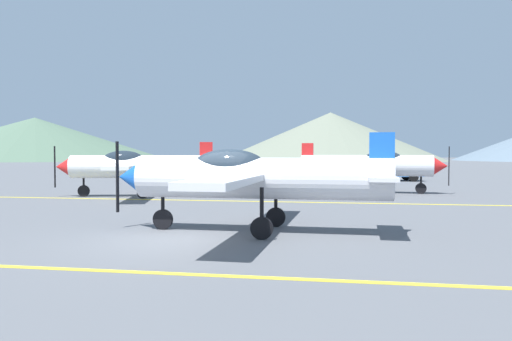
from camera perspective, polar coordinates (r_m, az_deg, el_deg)
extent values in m
plane|color=#54565B|center=(11.71, -7.41, -7.60)|extent=(400.00, 400.00, 0.00)
cube|color=yellow|center=(8.73, -13.93, -10.94)|extent=(80.00, 0.16, 0.01)
cube|color=yellow|center=(20.32, 0.17, -3.48)|extent=(80.00, 0.16, 0.01)
cylinder|color=silver|center=(12.39, 0.67, -0.88)|extent=(6.24, 1.13, 1.01)
cone|color=blue|center=(13.45, -13.85, -0.71)|extent=(0.66, 0.87, 0.86)
cube|color=black|center=(13.61, -15.25, -0.69)|extent=(0.04, 0.11, 1.83)
ellipsoid|color=#1E2833|center=(12.56, -3.02, 0.53)|extent=(1.85, 0.86, 0.82)
cube|color=silver|center=(12.46, -0.98, -0.65)|extent=(1.17, 8.07, 0.15)
cube|color=silver|center=(12.19, 13.89, -0.77)|extent=(0.69, 2.39, 0.09)
cube|color=blue|center=(12.18, 13.91, 1.59)|extent=(0.58, 0.12, 1.10)
cylinder|color=black|center=(13.15, -10.39, -3.42)|extent=(0.09, 0.09, 0.92)
cylinder|color=black|center=(13.20, -10.38, -5.40)|extent=(0.51, 0.12, 0.51)
cylinder|color=black|center=(13.39, 2.23, -3.28)|extent=(0.09, 0.09, 0.92)
cylinder|color=black|center=(13.44, 2.23, -5.23)|extent=(0.51, 0.12, 0.51)
cylinder|color=black|center=(11.42, 0.65, -4.20)|extent=(0.09, 0.09, 0.92)
cylinder|color=black|center=(11.48, 0.65, -6.48)|extent=(0.51, 0.12, 0.51)
cylinder|color=white|center=(23.18, -12.62, 0.42)|extent=(6.28, 2.47, 1.01)
cone|color=red|center=(23.95, -20.76, 0.39)|extent=(0.83, 0.98, 0.86)
cube|color=black|center=(24.05, -21.59, 0.39)|extent=(0.06, 0.12, 1.83)
ellipsoid|color=#1E2833|center=(23.31, -14.63, 1.16)|extent=(1.97, 1.24, 0.82)
cube|color=white|center=(23.24, -13.51, 0.53)|extent=(2.90, 8.06, 0.15)
cube|color=white|center=(22.91, -5.60, 0.56)|extent=(1.19, 2.46, 0.09)
cube|color=red|center=(22.91, -5.60, 1.82)|extent=(0.59, 0.24, 1.10)
cylinder|color=black|center=(23.73, -18.73, -1.07)|extent=(0.09, 0.09, 0.92)
cylinder|color=black|center=(23.76, -18.72, -2.18)|extent=(0.52, 0.23, 0.51)
cylinder|color=black|center=(24.17, -11.81, -0.96)|extent=(0.09, 0.09, 0.92)
cylinder|color=black|center=(24.20, -11.81, -2.04)|extent=(0.52, 0.23, 0.51)
cylinder|color=black|center=(22.18, -12.54, -1.22)|extent=(0.09, 0.09, 0.92)
cylinder|color=black|center=(22.21, -12.53, -2.41)|extent=(0.52, 0.23, 0.51)
cylinder|color=silver|center=(25.19, 12.17, 0.55)|extent=(6.28, 1.47, 1.01)
cone|color=red|center=(25.29, 19.96, 0.48)|extent=(0.70, 0.90, 0.86)
cube|color=black|center=(25.33, 20.79, 0.47)|extent=(0.04, 0.11, 1.83)
ellipsoid|color=#1E2833|center=(25.17, 14.05, 1.22)|extent=(1.89, 0.96, 0.82)
cube|color=silver|center=(25.18, 13.01, 0.65)|extent=(1.61, 8.10, 0.15)
cube|color=silver|center=(25.45, 5.78, 0.70)|extent=(0.82, 2.42, 0.09)
cube|color=red|center=(25.45, 5.79, 1.84)|extent=(0.58, 0.15, 1.10)
cylinder|color=black|center=(25.24, 17.98, -0.89)|extent=(0.09, 0.09, 0.92)
cylinder|color=black|center=(25.27, 17.97, -1.93)|extent=(0.52, 0.15, 0.51)
cylinder|color=black|center=(24.22, 11.64, -0.95)|extent=(0.09, 0.09, 0.92)
cylinder|color=black|center=(24.24, 11.63, -2.03)|extent=(0.52, 0.15, 0.51)
cylinder|color=black|center=(26.22, 11.85, -0.73)|extent=(0.09, 0.09, 0.92)
cylinder|color=black|center=(26.25, 11.84, -1.73)|extent=(0.52, 0.15, 0.51)
cube|color=#3372BF|center=(36.25, 14.67, -0.03)|extent=(4.53, 2.47, 0.75)
cube|color=black|center=(36.27, 14.91, 0.99)|extent=(2.63, 1.95, 0.55)
cylinder|color=black|center=(36.83, 12.19, -0.56)|extent=(0.67, 0.32, 0.64)
cylinder|color=black|center=(35.07, 12.77, -0.70)|extent=(0.67, 0.32, 0.64)
cylinder|color=black|center=(37.49, 16.44, -0.56)|extent=(0.67, 0.32, 0.64)
cylinder|color=black|center=(35.76, 17.22, -0.69)|extent=(0.67, 0.32, 0.64)
cone|color=#4C6651|center=(145.76, -23.50, 3.27)|extent=(69.09, 69.09, 11.12)
cone|color=slate|center=(121.39, 8.33, 3.77)|extent=(53.10, 53.10, 11.39)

